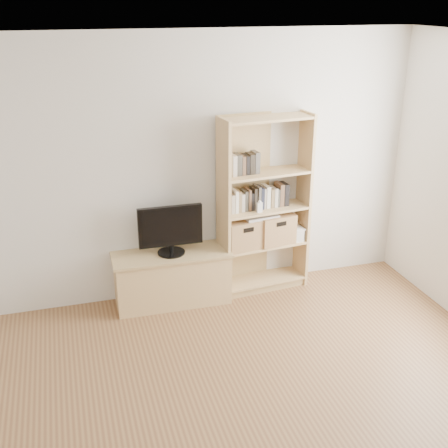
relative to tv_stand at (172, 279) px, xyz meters
name	(u,v)px	position (x,y,z in m)	size (l,w,h in m)	color
back_wall	(193,169)	(0.29, 0.21, 1.04)	(4.50, 0.02, 2.60)	silver
ceiling	(308,54)	(0.29, -2.29, 2.34)	(4.50, 5.00, 0.01)	white
tv_stand	(172,279)	(0.00, 0.00, 0.00)	(1.11, 0.42, 0.51)	tan
bookshelf	(264,206)	(0.97, 0.05, 0.66)	(0.91, 0.32, 1.82)	tan
television	(170,230)	(0.00, 0.00, 0.52)	(0.62, 0.05, 0.49)	black
books_row_mid	(264,197)	(0.97, 0.07, 0.74)	(0.80, 0.16, 0.21)	#1F222F
books_row_upper	(246,164)	(0.77, 0.05, 1.10)	(0.35, 0.13, 0.18)	#1F222F
baby_monitor	(260,207)	(0.88, -0.06, 0.69)	(0.05, 0.03, 0.10)	white
basket_left	(242,233)	(0.73, 0.02, 0.40)	(0.36, 0.30, 0.30)	#9F7E48
basket_right	(274,227)	(1.08, 0.05, 0.41)	(0.37, 0.31, 0.31)	#9F7E48
laptop	(259,215)	(0.92, 0.03, 0.56)	(0.35, 0.24, 0.03)	silver
magazine_stack	(291,233)	(1.28, 0.07, 0.31)	(0.19, 0.27, 0.13)	beige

